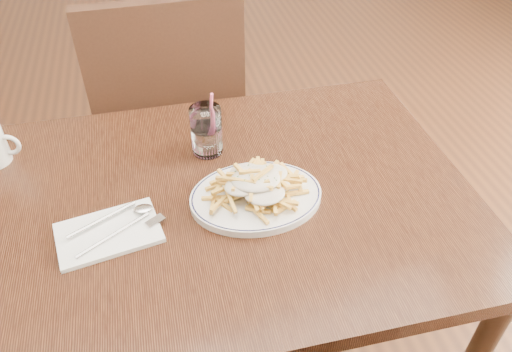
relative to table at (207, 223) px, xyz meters
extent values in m
cube|color=black|center=(0.00, 0.00, 0.06)|extent=(1.20, 0.80, 0.04)
cylinder|color=black|center=(-0.55, 0.35, -0.32)|extent=(0.05, 0.05, 0.71)
cylinder|color=black|center=(0.55, 0.35, -0.32)|extent=(0.05, 0.05, 0.71)
cube|color=black|center=(-0.04, 0.72, -0.20)|extent=(0.47, 0.47, 0.04)
cube|color=black|center=(-0.03, 0.51, 0.08)|extent=(0.46, 0.06, 0.51)
cylinder|color=black|center=(0.16, 0.93, -0.45)|extent=(0.04, 0.04, 0.45)
cylinder|color=black|center=(-0.24, 0.92, -0.45)|extent=(0.04, 0.04, 0.45)
cylinder|color=black|center=(0.16, 0.53, -0.45)|extent=(0.04, 0.04, 0.45)
cylinder|color=black|center=(-0.23, 0.52, -0.45)|extent=(0.04, 0.04, 0.45)
torus|color=black|center=(0.11, -0.03, 0.09)|extent=(0.30, 0.30, 0.01)
ellipsoid|color=silver|center=(0.11, -0.03, 0.14)|extent=(0.18, 0.17, 0.02)
cube|color=white|center=(-0.21, -0.06, 0.08)|extent=(0.23, 0.17, 0.01)
cylinder|color=white|center=(0.03, 0.17, 0.14)|extent=(0.08, 0.08, 0.12)
cylinder|color=white|center=(0.03, 0.17, 0.11)|extent=(0.07, 0.07, 0.07)
cylinder|color=#FE618F|center=(0.05, 0.18, 0.16)|extent=(0.02, 0.04, 0.16)
torus|color=white|center=(-0.43, 0.24, 0.12)|extent=(0.06, 0.02, 0.06)
camera|label=1|loc=(-0.07, -0.82, 0.84)|focal=35.00mm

